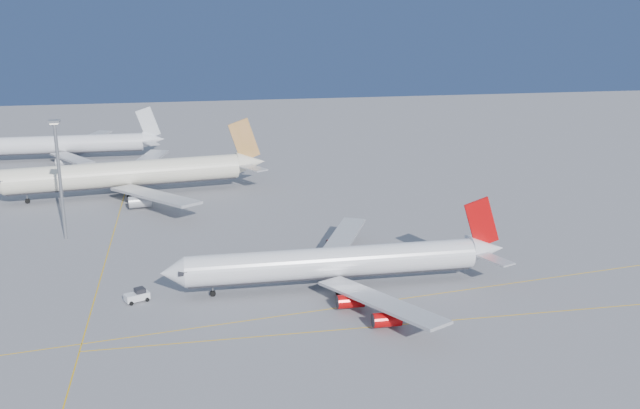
% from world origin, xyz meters
% --- Properties ---
extents(ground, '(500.00, 500.00, 0.00)m').
position_xyz_m(ground, '(0.00, 0.00, 0.00)').
color(ground, slate).
rests_on(ground, ground).
extents(taxiway_lines, '(118.86, 140.00, 0.02)m').
position_xyz_m(taxiway_lines, '(-14.71, 6.34, 0.01)').
color(taxiway_lines, '#E9AD0C').
rests_on(taxiway_lines, ground).
extents(airliner_virgin, '(59.63, 53.75, 14.75)m').
position_xyz_m(airliner_virgin, '(0.84, 2.34, 4.45)').
color(airliner_virgin, white).
rests_on(airliner_virgin, ground).
extents(airliner_etihad, '(69.78, 63.94, 18.23)m').
position_xyz_m(airliner_etihad, '(-37.84, 71.67, 5.55)').
color(airliner_etihad, '#F1E9CD').
rests_on(airliner_etihad, ground).
extents(airliner_third, '(59.24, 54.82, 15.94)m').
position_xyz_m(airliner_third, '(-60.02, 118.98, 4.82)').
color(airliner_third, white).
rests_on(airliner_third, ground).
extents(pushback_tug, '(4.30, 3.52, 2.16)m').
position_xyz_m(pushback_tug, '(-32.94, 2.49, 1.00)').
color(pushback_tug, white).
rests_on(pushback_tug, ground).
extents(light_mast, '(2.13, 2.13, 24.69)m').
position_xyz_m(light_mast, '(-49.32, 38.22, 14.57)').
color(light_mast, gray).
rests_on(light_mast, ground).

